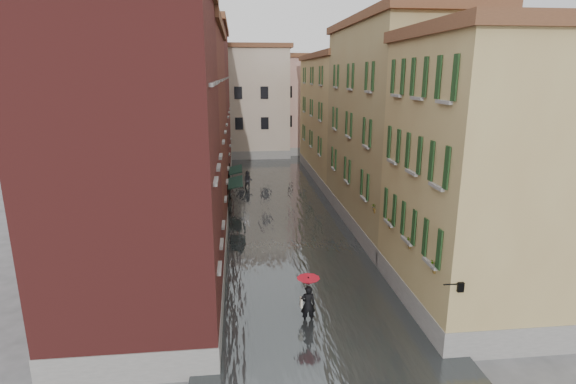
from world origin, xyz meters
TOP-DOWN VIEW (x-y plane):
  - ground at (0.00, 0.00)m, footprint 120.00×120.00m
  - floodwater at (0.00, 13.00)m, footprint 10.00×60.00m
  - building_left_near at (-7.00, -2.00)m, footprint 6.00×8.00m
  - building_left_mid at (-7.00, 9.00)m, footprint 6.00×14.00m
  - building_left_far at (-7.00, 24.00)m, footprint 6.00×16.00m
  - building_right_near at (7.00, -2.00)m, footprint 6.00×8.00m
  - building_right_mid at (7.00, 9.00)m, footprint 6.00×14.00m
  - building_right_far at (7.00, 24.00)m, footprint 6.00×16.00m
  - building_end_cream at (-3.00, 38.00)m, footprint 12.00×9.00m
  - building_end_pink at (6.00, 40.00)m, footprint 10.00×9.00m
  - awning_near at (-3.48, 12.29)m, footprint 1.09×3.39m
  - awning_far at (-3.49, 16.64)m, footprint 1.09×3.04m
  - wall_lantern at (4.33, -6.00)m, footprint 0.71×0.22m
  - window_planters at (4.12, -0.94)m, footprint 0.59×8.36m
  - pedestrian_main at (-0.45, -2.83)m, footprint 0.95×0.95m
  - pedestrian_far at (-2.38, 19.88)m, footprint 0.89×0.73m

SIDE VIEW (x-z plane):
  - ground at x=0.00m, z-range 0.00..0.00m
  - floodwater at x=0.00m, z-range 0.00..0.20m
  - pedestrian_far at x=-2.38m, z-range 0.00..1.69m
  - pedestrian_main at x=-0.45m, z-range 0.21..2.27m
  - awning_far at x=-3.49m, z-range 1.07..3.87m
  - awning_near at x=-3.48m, z-range 1.08..3.88m
  - wall_lantern at x=4.33m, z-range 2.83..3.18m
  - window_planters at x=4.12m, z-range 3.09..3.93m
  - building_right_near at x=7.00m, z-range 0.00..11.50m
  - building_right_far at x=7.00m, z-range 0.00..11.50m
  - building_end_pink at x=6.00m, z-range 0.00..12.00m
  - building_left_mid at x=-7.00m, z-range 0.00..12.50m
  - building_left_near at x=-7.00m, z-range 0.00..13.00m
  - building_right_mid at x=7.00m, z-range 0.00..13.00m
  - building_end_cream at x=-3.00m, z-range 0.00..13.00m
  - building_left_far at x=-7.00m, z-range 0.00..14.00m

